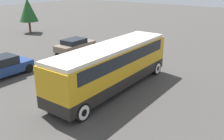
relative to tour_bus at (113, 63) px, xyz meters
The scene contains 5 objects.
ground_plane 1.82m from the tour_bus, behind, with size 120.00×120.00×0.00m, color #423F3D.
tour_bus is the anchor object (origin of this frame).
parked_car_near 8.65m from the tour_bus, 110.61° to the left, with size 4.20×1.91×1.56m.
parked_car_mid 10.18m from the tour_bus, 58.37° to the left, with size 4.39×1.92×1.31m.
tree_right 22.36m from the tour_bus, 67.04° to the left, with size 2.50×2.50×4.64m.
Camera 1 is at (-12.36, -9.03, 6.91)m, focal length 40.00 mm.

